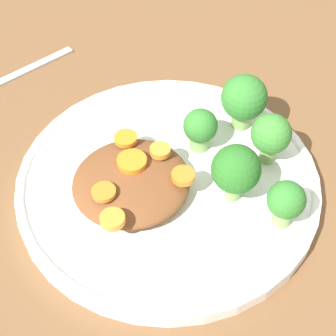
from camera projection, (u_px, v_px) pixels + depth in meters
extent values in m
plane|color=brown|center=(168.00, 188.00, 0.54)|extent=(4.00, 4.00, 0.00)
cylinder|color=white|center=(168.00, 183.00, 0.53)|extent=(0.28, 0.28, 0.01)
torus|color=white|center=(168.00, 179.00, 0.52)|extent=(0.28, 0.28, 0.01)
ellipsoid|color=brown|center=(131.00, 182.00, 0.51)|extent=(0.11, 0.10, 0.02)
cylinder|color=#759E51|center=(268.00, 151.00, 0.53)|extent=(0.02, 0.02, 0.02)
sphere|color=#3D8433|center=(271.00, 134.00, 0.51)|extent=(0.04, 0.04, 0.04)
cylinder|color=#7FA85B|center=(200.00, 139.00, 0.54)|extent=(0.02, 0.02, 0.02)
sphere|color=#337A2D|center=(200.00, 126.00, 0.53)|extent=(0.03, 0.03, 0.03)
cylinder|color=#759E51|center=(242.00, 116.00, 0.56)|extent=(0.02, 0.02, 0.02)
sphere|color=#337A2D|center=(244.00, 97.00, 0.54)|extent=(0.05, 0.05, 0.05)
cylinder|color=#7FA85B|center=(234.00, 187.00, 0.50)|extent=(0.01, 0.01, 0.03)
sphere|color=#286B23|center=(236.00, 169.00, 0.48)|extent=(0.04, 0.04, 0.04)
cylinder|color=#7FA85B|center=(283.00, 214.00, 0.48)|extent=(0.02, 0.02, 0.02)
sphere|color=#337A2D|center=(286.00, 200.00, 0.47)|extent=(0.03, 0.03, 0.03)
cylinder|color=orange|center=(132.00, 161.00, 0.50)|extent=(0.03, 0.03, 0.01)
cylinder|color=orange|center=(106.00, 194.00, 0.48)|extent=(0.02, 0.02, 0.00)
cylinder|color=orange|center=(112.00, 219.00, 0.46)|extent=(0.02, 0.02, 0.01)
cylinder|color=orange|center=(186.00, 174.00, 0.49)|extent=(0.02, 0.02, 0.01)
cylinder|color=orange|center=(160.00, 150.00, 0.51)|extent=(0.02, 0.02, 0.01)
cylinder|color=orange|center=(126.00, 138.00, 0.52)|extent=(0.02, 0.02, 0.00)
cube|color=#B3B3B3|center=(26.00, 69.00, 0.65)|extent=(0.12, 0.02, 0.01)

